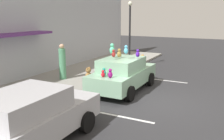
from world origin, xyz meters
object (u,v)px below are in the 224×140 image
Objects in this scene: plush_covered_car at (123,73)px; teddy_bear_on_sidewalk at (88,75)px; parked_sedan_behind at (28,118)px; pedestrian_near_shopfront at (62,63)px; street_lamp_post at (130,27)px.

plush_covered_car is 2.00m from teddy_bear_on_sidewalk.
parked_sedan_behind is at bearing -162.38° from teddy_bear_on_sidewalk.
plush_covered_car reaches higher than teddy_bear_on_sidewalk.
parked_sedan_behind is 6.66m from pedestrian_near_shopfront.
teddy_bear_on_sidewalk is at bearing 17.62° from parked_sedan_behind.
plush_covered_car is 2.26× the size of pedestrian_near_shopfront.
plush_covered_car reaches higher than pedestrian_near_shopfront.
street_lamp_post is (5.02, 1.83, 1.87)m from plush_covered_car.
plush_covered_car is at bearing -89.46° from pedestrian_near_shopfront.
street_lamp_post is at bearing -1.60° from teddy_bear_on_sidewalk.
street_lamp_post is (10.79, 1.73, 1.89)m from parked_sedan_behind.
plush_covered_car is at bearing -159.92° from street_lamp_post.
street_lamp_post is 5.56m from pedestrian_near_shopfront.
teddy_bear_on_sidewalk is at bearing 178.40° from street_lamp_post.
pedestrian_near_shopfront is at bearing 30.42° from parked_sedan_behind.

